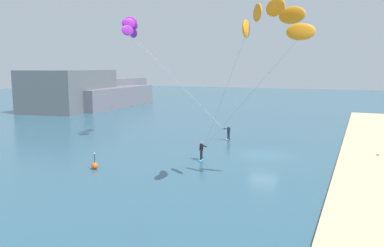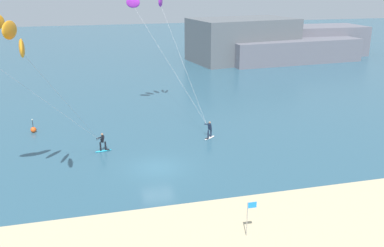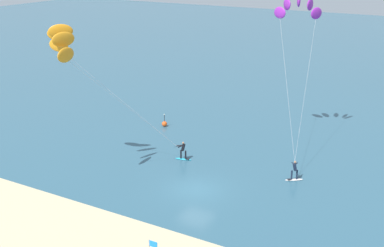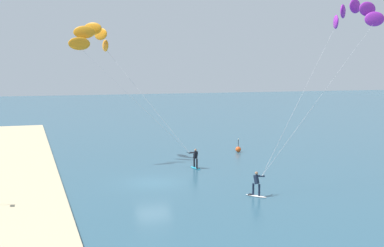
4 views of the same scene
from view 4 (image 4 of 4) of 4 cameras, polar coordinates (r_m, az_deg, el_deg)
ground_plane at (r=37.62m, az=-4.42°, el=-6.71°), size 240.00×240.00×0.00m
kitesurfer_nearshore at (r=46.00m, az=-10.78°, el=9.13°), size 9.60×10.21×12.47m
kitesurfer_mid_water at (r=41.26m, az=17.54°, el=11.04°), size 7.05×12.12×13.76m
marker_buoy at (r=50.88m, az=5.26°, el=-2.91°), size 0.56×0.56×1.38m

